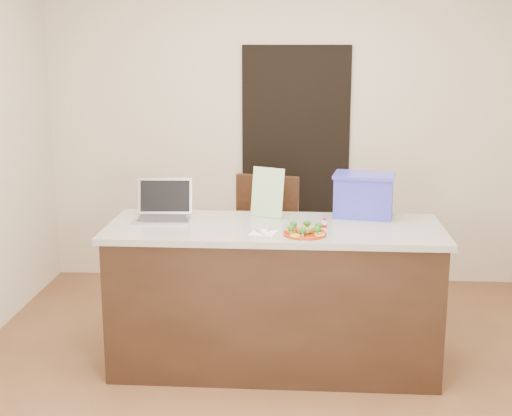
# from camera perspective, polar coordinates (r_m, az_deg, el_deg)

# --- Properties ---
(ground) EXTENTS (4.00, 4.00, 0.00)m
(ground) POSITION_cam_1_polar(r_m,az_deg,el_deg) (4.46, 1.28, -13.76)
(ground) COLOR brown
(ground) RESTS_ON ground
(room_shell) EXTENTS (4.00, 4.00, 4.00)m
(room_shell) POSITION_cam_1_polar(r_m,az_deg,el_deg) (4.00, 1.39, 7.42)
(room_shell) COLOR white
(room_shell) RESTS_ON ground
(doorway) EXTENTS (0.90, 0.02, 2.00)m
(doorway) POSITION_cam_1_polar(r_m,az_deg,el_deg) (6.05, 3.17, 3.40)
(doorway) COLOR black
(doorway) RESTS_ON ground
(island) EXTENTS (2.06, 0.76, 0.92)m
(island) POSITION_cam_1_polar(r_m,az_deg,el_deg) (4.51, 1.46, -7.07)
(island) COLOR black
(island) RESTS_ON ground
(plate) EXTENTS (0.25, 0.25, 0.02)m
(plate) POSITION_cam_1_polar(r_m,az_deg,el_deg) (4.17, 3.92, -2.03)
(plate) COLOR maroon
(plate) RESTS_ON island
(meatballs) EXTENTS (0.10, 0.10, 0.04)m
(meatballs) POSITION_cam_1_polar(r_m,az_deg,el_deg) (4.16, 3.87, -1.73)
(meatballs) COLOR olive
(meatballs) RESTS_ON plate
(broccoli) EXTENTS (0.21, 0.22, 0.04)m
(broccoli) POSITION_cam_1_polar(r_m,az_deg,el_deg) (4.16, 3.93, -1.50)
(broccoli) COLOR #1B4B14
(broccoli) RESTS_ON plate
(pepper_rings) EXTENTS (0.23, 0.23, 0.01)m
(pepper_rings) POSITION_cam_1_polar(r_m,az_deg,el_deg) (4.17, 3.92, -1.92)
(pepper_rings) COLOR yellow
(pepper_rings) RESTS_ON plate
(napkin) EXTENTS (0.17, 0.17, 0.01)m
(napkin) POSITION_cam_1_polar(r_m,az_deg,el_deg) (4.19, 0.61, -2.01)
(napkin) COLOR silver
(napkin) RESTS_ON island
(fork) EXTENTS (0.07, 0.14, 0.00)m
(fork) POSITION_cam_1_polar(r_m,az_deg,el_deg) (4.20, 0.35, -1.90)
(fork) COLOR silver
(fork) RESTS_ON napkin
(knife) EXTENTS (0.03, 0.20, 0.01)m
(knife) POSITION_cam_1_polar(r_m,az_deg,el_deg) (4.17, 1.01, -1.99)
(knife) COLOR white
(knife) RESTS_ON napkin
(yogurt_bottle) EXTENTS (0.03, 0.03, 0.07)m
(yogurt_bottle) POSITION_cam_1_polar(r_m,az_deg,el_deg) (4.30, 5.50, -1.36)
(yogurt_bottle) COLOR silver
(yogurt_bottle) RESTS_ON island
(laptop) EXTENTS (0.36, 0.29, 0.25)m
(laptop) POSITION_cam_1_polar(r_m,az_deg,el_deg) (4.58, -7.41, 0.00)
(laptop) COLOR #ADAEB2
(laptop) RESTS_ON island
(leaflet) EXTENTS (0.22, 0.14, 0.32)m
(leaflet) POSITION_cam_1_polar(r_m,az_deg,el_deg) (4.56, 0.92, 1.25)
(leaflet) COLOR silver
(leaflet) RESTS_ON island
(blue_box) EXTENTS (0.42, 0.33, 0.28)m
(blue_box) POSITION_cam_1_polar(r_m,az_deg,el_deg) (4.63, 8.62, 1.05)
(blue_box) COLOR #3233B5
(blue_box) RESTS_ON island
(chair) EXTENTS (0.56, 0.57, 1.07)m
(chair) POSITION_cam_1_polar(r_m,az_deg,el_deg) (5.21, 0.83, -2.60)
(chair) COLOR #341C0F
(chair) RESTS_ON ground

